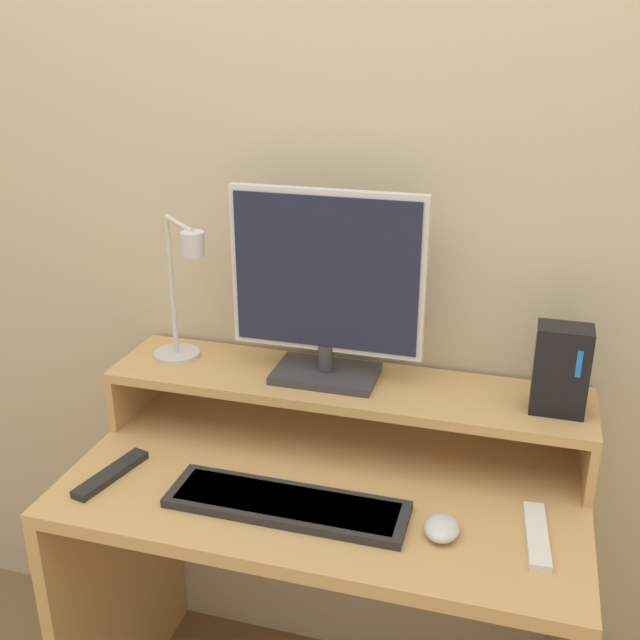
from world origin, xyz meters
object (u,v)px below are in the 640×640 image
router_dock (561,370)px  keyboard (287,504)px  monitor (326,286)px  desk_lamp (182,298)px  remote_control (111,474)px  remote_secondary (537,536)px  mouse (442,528)px

router_dock → keyboard: router_dock is taller
monitor → desk_lamp: monitor is taller
monitor → remote_control: 0.60m
remote_secondary → desk_lamp: bearing=164.7°
desk_lamp → keyboard: 0.52m
mouse → remote_control: (-0.69, -0.00, -0.01)m
router_dock → remote_control: router_dock is taller
monitor → remote_control: size_ratio=2.18×
monitor → keyboard: monitor is taller
router_dock → remote_control: bearing=-162.9°
router_dock → mouse: router_dock is taller
mouse → remote_control: bearing=-179.9°
keyboard → mouse: 0.30m
keyboard → remote_secondary: keyboard is taller
mouse → remote_secondary: (0.17, 0.04, -0.01)m
desk_lamp → keyboard: desk_lamp is taller
router_dock → keyboard: size_ratio=0.39×
monitor → mouse: monitor is taller
monitor → remote_control: monitor is taller
desk_lamp → remote_control: bearing=-103.6°
desk_lamp → remote_control: desk_lamp is taller
desk_lamp → remote_secondary: bearing=-15.3°
desk_lamp → mouse: size_ratio=4.17×
monitor → keyboard: bearing=-89.7°
router_dock → keyboard: (-0.49, -0.27, -0.23)m
monitor → desk_lamp: (-0.33, -0.03, -0.05)m
mouse → remote_secondary: mouse is taller
router_dock → desk_lamp: bearing=-179.0°
keyboard → desk_lamp: bearing=141.8°
mouse → monitor: bearing=136.6°
monitor → router_dock: size_ratio=2.29×
mouse → remote_secondary: bearing=12.2°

